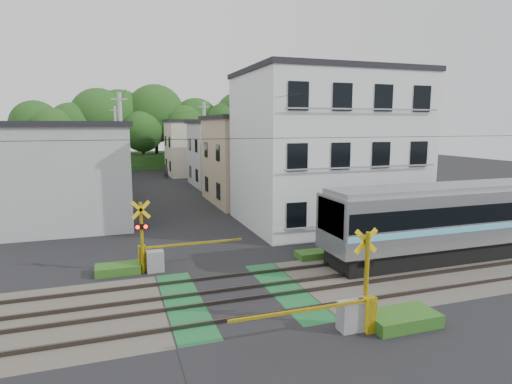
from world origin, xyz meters
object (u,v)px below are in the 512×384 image
object	(u,v)px
crossing_signal_far	(153,255)
apartment_block	(326,148)
pedestrian	(166,172)
crossing_signal_near	(354,308)

from	to	relation	value
crossing_signal_far	apartment_block	size ratio (longest dim) A/B	0.46
crossing_signal_far	pedestrian	xyz separation A→B (m)	(4.35, 31.00, 0.13)
apartment_block	pedestrian	size ratio (longest dim) A/B	6.08
crossing_signal_far	apartment_block	world-z (taller)	apartment_block
apartment_block	pedestrian	distance (m)	26.32
crossing_signal_near	pedestrian	distance (m)	38.32
crossing_signal_near	apartment_block	bearing A→B (deg)	65.78
crossing_signal_near	apartment_block	xyz separation A→B (m)	(5.91, 13.15, 3.94)
crossing_signal_far	pedestrian	bearing A→B (deg)	82.02
crossing_signal_near	apartment_block	distance (m)	14.95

